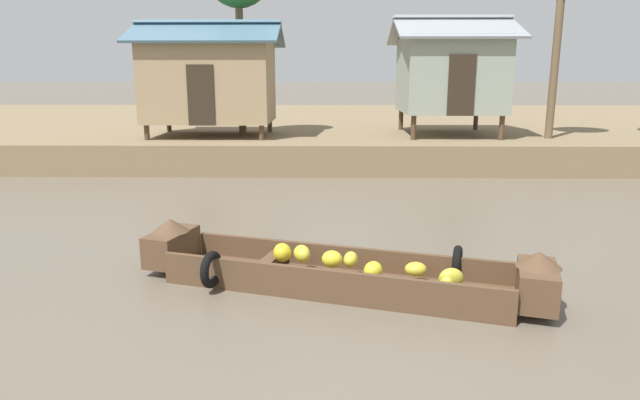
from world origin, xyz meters
TOP-DOWN VIEW (x-y plane):
  - ground_plane at (0.00, 10.00)m, footprint 300.00×300.00m
  - riverbank_strip at (0.00, 23.69)m, footprint 160.00×20.00m
  - banana_boat at (0.56, 5.34)m, footprint 5.74×2.53m
  - stilt_house_left at (-3.43, 16.31)m, footprint 4.64×3.33m
  - stilt_house_mid_left at (4.37, 16.81)m, footprint 3.80×4.00m

SIDE VIEW (x-z plane):
  - ground_plane at x=0.00m, z-range 0.00..0.00m
  - banana_boat at x=0.56m, z-range -0.14..0.66m
  - riverbank_strip at x=0.00m, z-range 0.00..0.91m
  - stilt_house_left at x=-3.43m, z-range 0.90..4.55m
  - stilt_house_mid_left at x=4.37m, z-range 1.02..4.84m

